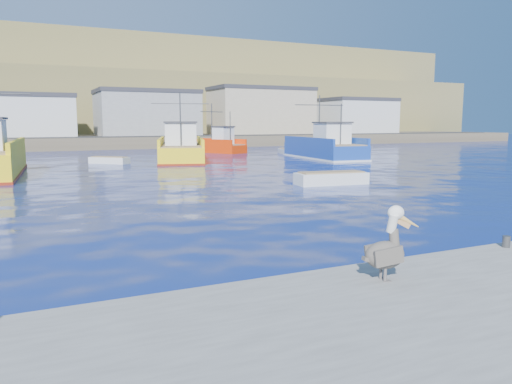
{
  "coord_description": "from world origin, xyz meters",
  "views": [
    {
      "loc": [
        -8.25,
        -12.04,
        3.72
      ],
      "look_at": [
        -1.4,
        2.5,
        1.46
      ],
      "focal_mm": 35.0,
      "sensor_mm": 36.0,
      "label": 1
    }
  ],
  "objects_px": {
    "trawler_blue": "(325,148)",
    "pelican": "(387,249)",
    "skiff_extra": "(109,161)",
    "skiff_mid": "(331,179)",
    "skiff_far": "(286,152)",
    "trawler_yellow_b": "(181,150)",
    "boat_orange": "(218,145)"
  },
  "relations": [
    {
      "from": "trawler_blue",
      "to": "pelican",
      "type": "height_order",
      "value": "trawler_blue"
    },
    {
      "from": "skiff_extra",
      "to": "skiff_mid",
      "type": "bearing_deg",
      "value": -65.61
    },
    {
      "from": "skiff_mid",
      "to": "skiff_far",
      "type": "xyz_separation_m",
      "value": [
        11.45,
        26.55,
        -0.04
      ]
    },
    {
      "from": "trawler_yellow_b",
      "to": "skiff_far",
      "type": "relative_size",
      "value": 3.21
    },
    {
      "from": "trawler_yellow_b",
      "to": "skiff_mid",
      "type": "height_order",
      "value": "trawler_yellow_b"
    },
    {
      "from": "trawler_blue",
      "to": "boat_orange",
      "type": "bearing_deg",
      "value": 115.12
    },
    {
      "from": "pelican",
      "to": "trawler_yellow_b",
      "type": "bearing_deg",
      "value": 79.34
    },
    {
      "from": "boat_orange",
      "to": "skiff_far",
      "type": "bearing_deg",
      "value": -42.52
    },
    {
      "from": "trawler_blue",
      "to": "skiff_mid",
      "type": "relative_size",
      "value": 2.67
    },
    {
      "from": "skiff_mid",
      "to": "skiff_far",
      "type": "relative_size",
      "value": 1.15
    },
    {
      "from": "pelican",
      "to": "skiff_extra",
      "type": "bearing_deg",
      "value": 89.23
    },
    {
      "from": "trawler_yellow_b",
      "to": "skiff_extra",
      "type": "distance_m",
      "value": 6.82
    },
    {
      "from": "trawler_yellow_b",
      "to": "trawler_blue",
      "type": "bearing_deg",
      "value": -11.51
    },
    {
      "from": "trawler_yellow_b",
      "to": "skiff_mid",
      "type": "distance_m",
      "value": 21.68
    },
    {
      "from": "skiff_mid",
      "to": "pelican",
      "type": "relative_size",
      "value": 2.89
    },
    {
      "from": "boat_orange",
      "to": "skiff_far",
      "type": "xyz_separation_m",
      "value": [
        6.34,
        -5.81,
        -0.74
      ]
    },
    {
      "from": "skiff_far",
      "to": "pelican",
      "type": "height_order",
      "value": "pelican"
    },
    {
      "from": "trawler_yellow_b",
      "to": "trawler_blue",
      "type": "xyz_separation_m",
      "value": [
        14.47,
        -2.95,
        -0.01
      ]
    },
    {
      "from": "boat_orange",
      "to": "skiff_mid",
      "type": "distance_m",
      "value": 32.77
    },
    {
      "from": "trawler_blue",
      "to": "pelican",
      "type": "distance_m",
      "value": 41.83
    },
    {
      "from": "pelican",
      "to": "skiff_far",
      "type": "bearing_deg",
      "value": 63.72
    },
    {
      "from": "trawler_blue",
      "to": "trawler_yellow_b",
      "type": "bearing_deg",
      "value": 168.49
    },
    {
      "from": "boat_orange",
      "to": "pelican",
      "type": "distance_m",
      "value": 51.87
    },
    {
      "from": "skiff_far",
      "to": "pelican",
      "type": "xyz_separation_m",
      "value": [
        -21.61,
        -43.76,
        0.9
      ]
    },
    {
      "from": "skiff_far",
      "to": "skiff_mid",
      "type": "bearing_deg",
      "value": -113.33
    },
    {
      "from": "skiff_far",
      "to": "skiff_extra",
      "type": "relative_size",
      "value": 1.12
    },
    {
      "from": "skiff_mid",
      "to": "skiff_far",
      "type": "bearing_deg",
      "value": 66.67
    },
    {
      "from": "skiff_mid",
      "to": "boat_orange",
      "type": "bearing_deg",
      "value": 81.02
    },
    {
      "from": "trawler_blue",
      "to": "boat_orange",
      "type": "distance_m",
      "value": 15.28
    },
    {
      "from": "trawler_yellow_b",
      "to": "skiff_extra",
      "type": "height_order",
      "value": "trawler_yellow_b"
    },
    {
      "from": "trawler_yellow_b",
      "to": "pelican",
      "type": "bearing_deg",
      "value": -100.66
    },
    {
      "from": "boat_orange",
      "to": "pelican",
      "type": "xyz_separation_m",
      "value": [
        -15.27,
        -49.57,
        0.17
      ]
    }
  ]
}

